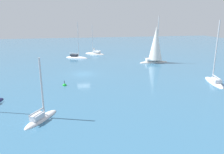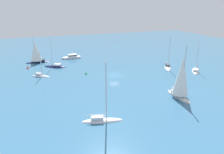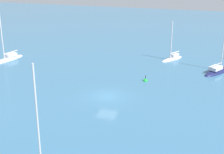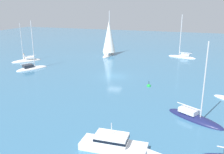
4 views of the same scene
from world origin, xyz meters
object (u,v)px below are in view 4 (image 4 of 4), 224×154
(sailboat_1, at_px, (182,56))
(mooring_buoy, at_px, (149,86))
(launch, at_px, (114,144))
(yacht_1, at_px, (27,61))
(sloop, at_px, (109,39))
(yacht_2, at_px, (194,118))
(sailboat, at_px, (32,68))

(sailboat_1, xyz_separation_m, mooring_buoy, (3.42, 24.91, -0.26))
(launch, relative_size, yacht_1, 0.83)
(sloop, height_order, yacht_1, sloop)
(mooring_buoy, bearing_deg, yacht_2, 125.95)
(sailboat_1, bearing_deg, sloop, 24.92)
(yacht_1, height_order, yacht_2, yacht_2)
(mooring_buoy, bearing_deg, launch, 91.73)
(sailboat_1, height_order, mooring_buoy, sailboat_1)
(mooring_buoy, bearing_deg, yacht_1, -15.96)
(yacht_2, bearing_deg, mooring_buoy, 156.49)
(sailboat, bearing_deg, mooring_buoy, -66.85)
(sailboat, xyz_separation_m, sailboat_1, (-28.09, -21.94, 0.12))
(sloop, height_order, yacht_2, sloop)
(sloop, bearing_deg, yacht_1, 129.53)
(sloop, bearing_deg, launch, -159.59)
(yacht_2, distance_m, mooring_buoy, 12.34)
(mooring_buoy, bearing_deg, sailboat, -6.87)
(launch, height_order, sailboat, sailboat)
(yacht_1, distance_m, mooring_buoy, 31.45)
(yacht_1, relative_size, yacht_2, 0.95)
(sloop, relative_size, yacht_2, 1.20)
(sailboat, height_order, sailboat_1, sailboat_1)
(launch, xyz_separation_m, sailboat, (25.24, -21.93, -0.46))
(sailboat_1, bearing_deg, mooring_buoy, 96.67)
(launch, distance_m, sailboat_1, 43.96)
(yacht_2, distance_m, sailboat_1, 35.11)
(launch, height_order, sloop, sloop)
(launch, relative_size, sloop, 0.66)
(sailboat, bearing_deg, launch, -100.97)
(sloop, distance_m, mooring_buoy, 26.42)
(yacht_1, height_order, sailboat_1, sailboat_1)
(yacht_1, bearing_deg, sloop, 169.44)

